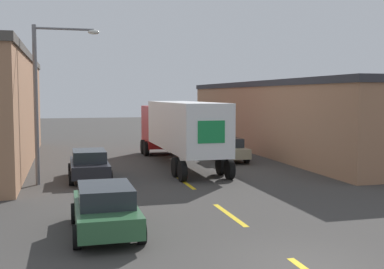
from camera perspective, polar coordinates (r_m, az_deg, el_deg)
ground_plane at (r=12.44m, az=13.07°, el=-15.16°), size 160.00×160.00×0.00m
road_centerline at (r=17.17m, az=4.48°, el=-9.45°), size 0.20×15.94×0.01m
warehouse_right at (r=37.26m, az=12.51°, el=2.13°), size 8.42×27.69×5.18m
semi_truck at (r=29.13m, az=-1.64°, el=0.95°), size 2.79×13.38×3.80m
parked_car_right_far at (r=30.78m, az=4.04°, el=-1.69°), size 2.00×4.41×1.50m
parked_car_left_near at (r=14.99m, az=-10.23°, el=-8.56°), size 2.00×4.41×1.50m
parked_car_left_far at (r=24.40m, az=-12.10°, el=-3.46°), size 2.00×4.41×1.50m
street_lamp at (r=23.43m, az=-17.05°, el=4.96°), size 3.07×0.32×7.41m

